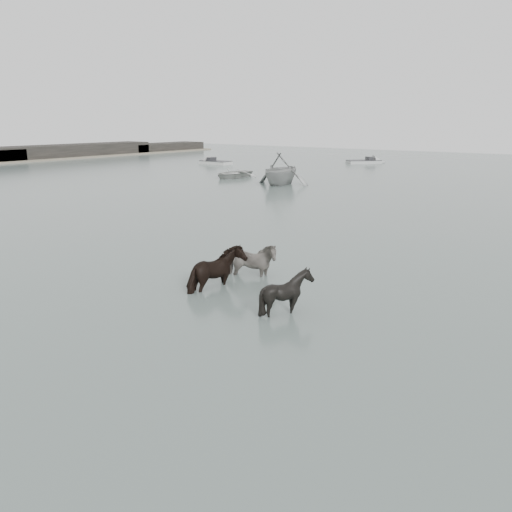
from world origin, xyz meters
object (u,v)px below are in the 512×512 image
at_px(pony_dark, 218,262).
at_px(pony_pinto, 250,254).
at_px(pony_black, 287,288).
at_px(rowboat_lead, 233,172).

bearing_deg(pony_dark, pony_pinto, -20.80).
bearing_deg(pony_black, pony_pinto, 34.19).
bearing_deg(rowboat_lead, pony_pinto, -50.65).
height_order(pony_pinto, rowboat_lead, pony_pinto).
relative_size(pony_dark, pony_black, 1.17).
xyz_separation_m(pony_black, rowboat_lead, (-21.02, 23.68, -0.25)).
bearing_deg(pony_black, rowboat_lead, 22.01).
distance_m(pony_pinto, pony_black, 3.26).
xyz_separation_m(pony_pinto, pony_dark, (-0.07, -1.49, 0.06)).
bearing_deg(rowboat_lead, pony_dark, -52.61).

